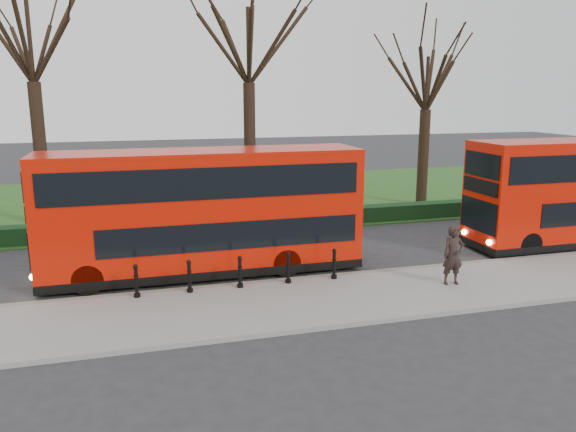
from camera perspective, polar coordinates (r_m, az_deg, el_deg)
name	(u,v)px	position (r m, az deg, el deg)	size (l,w,h in m)	color
ground	(255,277)	(19.88, -3.38, -6.17)	(120.00, 120.00, 0.00)	#28282B
pavement	(276,305)	(17.11, -1.18, -9.04)	(60.00, 4.00, 0.15)	gray
kerb	(261,284)	(18.93, -2.72, -6.89)	(60.00, 0.25, 0.16)	slate
grass_verge	(201,199)	(34.23, -8.83, 1.70)	(60.00, 18.00, 0.06)	#214C19
hedge	(223,223)	(26.21, -6.61, -0.72)	(60.00, 0.90, 0.80)	black
yellow_line_outer	(259,283)	(19.23, -2.92, -6.80)	(60.00, 0.10, 0.01)	yellow
yellow_line_inner	(258,281)	(19.41, -3.06, -6.61)	(60.00, 0.10, 0.01)	yellow
tree_left	(29,31)	(28.81, -24.83, 16.67)	(7.92, 7.92, 12.38)	black
tree_mid	(248,37)	(29.15, -4.06, 17.69)	(7.93, 7.93, 12.39)	black
tree_right	(427,78)	(32.61, 13.97, 13.49)	(6.28, 6.28, 9.82)	black
bollard_row	(240,273)	(18.27, -4.90, -5.75)	(6.63, 0.15, 1.00)	black
bus_lead	(203,213)	(19.82, -8.59, 0.30)	(11.05, 2.54, 4.40)	#C21303
pedestrian	(453,255)	(19.16, 16.43, -3.86)	(0.71, 0.47, 1.96)	black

